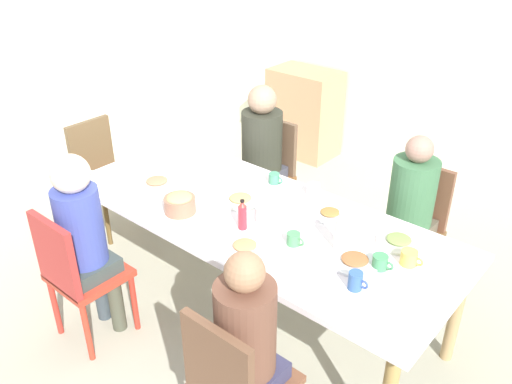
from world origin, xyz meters
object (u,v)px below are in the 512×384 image
Objects in this scene: chair_3 at (76,271)px; cup_0 at (409,258)px; bowl_0 at (180,203)px; bottle_0 at (242,215)px; cup_2 at (90,179)px; cup_7 at (263,215)px; chair_1 at (412,222)px; cup_3 at (294,239)px; plate_4 at (355,261)px; cup_1 at (274,178)px; side_cabinet at (304,113)px; person_0 at (248,342)px; chair_4 at (268,169)px; cup_4 at (356,281)px; plate_5 at (245,247)px; cup_6 at (381,262)px; person_4 at (261,146)px; chair_2 at (101,170)px; bottle_1 at (341,232)px; plate_0 at (399,241)px; cup_5 at (314,190)px; dining_table at (256,223)px; plate_2 at (157,182)px; person_3 at (84,233)px; plate_1 at (330,214)px; plate_3 at (240,199)px; chair_0 at (234,382)px.

cup_0 is (1.56, 1.01, 0.27)m from chair_3.
chair_3 is 1.88m from cup_0.
bottle_0 is (0.41, 0.11, 0.03)m from bowl_0.
cup_2 is 1.22m from cup_7.
cup_3 is (-0.25, -1.00, 0.26)m from chair_1.
plate_4 is 0.97m from cup_1.
person_0 is at bearing -58.28° from side_cabinet.
bottle_0 is at bearing -57.62° from chair_4.
cup_4 is 0.76m from cup_7.
plate_5 is 2.04× the size of cup_6.
person_0 is 2.02m from person_4.
chair_2 is 3.86× the size of bottle_1.
person_0 is 1.08m from plate_0.
bowl_0 is at bearing -162.51° from cup_0.
cup_6 is (0.71, -0.42, 0.00)m from cup_5.
cup_2 is (-0.70, -0.16, -0.01)m from bowl_0.
dining_table is 0.77m from plate_2.
person_4 is (0.00, 1.59, 0.01)m from person_3.
chair_4 is 1.53m from bottle_1.
cup_6 is at bearing -2.68° from bottle_1.
cup_3 is 0.58m from cup_5.
cup_2 is (0.56, -0.44, 0.28)m from chair_2.
bowl_0 is at bearing 66.66° from chair_3.
cup_7 is (1.16, 0.40, 0.00)m from cup_2.
chair_1 is 0.86m from cup_0.
plate_1 is at bearing 37.25° from dining_table.
cup_1 is (-0.79, -0.50, 0.26)m from chair_1.
bottle_0 is at bearing -2.65° from plate_2.
person_0 is 1.30× the size of chair_4.
chair_4 is (-1.25, 0.00, 0.00)m from chair_1.
cup_2 reaches higher than cup_3.
cup_5 is (-0.58, 0.46, 0.02)m from plate_4.
plate_1 is at bearing -179.73° from plate_0.
plate_3 is at bearing 134.20° from bottle_0.
bottle_0 reaches higher than plate_4.
plate_2 is at bearing -176.41° from plate_4.
person_3 reaches higher than cup_2.
chair_2 is at bearing -178.02° from plate_3.
bowl_0 is 0.75m from cup_3.
cup_1 is 0.49m from cup_7.
plate_2 is 1.71m from cup_0.
chair_1 is 1.00× the size of chair_3.
dining_table is at bearing 10.37° from plate_2.
chair_3 reaches higher than cup_4.
plate_2 is (-1.38, -1.02, 0.24)m from chair_1.
chair_0 is 1.77m from cup_2.
chair_0 reaches higher than bowl_0.
chair_1 is at bearing 54.78° from dining_table.
chair_4 is 1.48m from plate_5.
plate_2 is at bearing -97.69° from person_4.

